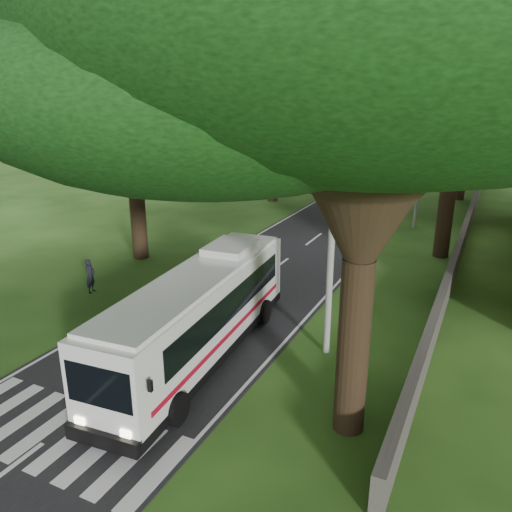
# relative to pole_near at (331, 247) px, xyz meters

# --- Properties ---
(ground) EXTENTS (140.00, 140.00, 0.00)m
(ground) POSITION_rel_pole_near_xyz_m (-5.50, -6.00, -4.18)
(ground) COLOR #204212
(ground) RESTS_ON ground
(road) EXTENTS (8.00, 120.00, 0.04)m
(road) POSITION_rel_pole_near_xyz_m (-5.50, 19.00, -4.17)
(road) COLOR black
(road) RESTS_ON ground
(crosswalk) EXTENTS (8.00, 3.00, 0.01)m
(crosswalk) POSITION_rel_pole_near_xyz_m (-5.50, -8.00, -4.18)
(crosswalk) COLOR silver
(crosswalk) RESTS_ON ground
(property_wall) EXTENTS (0.35, 50.00, 1.20)m
(property_wall) POSITION_rel_pole_near_xyz_m (3.50, 18.00, -3.58)
(property_wall) COLOR #383533
(property_wall) RESTS_ON ground
(pole_near) EXTENTS (1.60, 0.24, 8.00)m
(pole_near) POSITION_rel_pole_near_xyz_m (0.00, 0.00, 0.00)
(pole_near) COLOR gray
(pole_near) RESTS_ON ground
(pole_mid) EXTENTS (1.60, 0.24, 8.00)m
(pole_mid) POSITION_rel_pole_near_xyz_m (0.00, 20.00, 0.00)
(pole_mid) COLOR gray
(pole_mid) RESTS_ON ground
(pole_far) EXTENTS (1.60, 0.24, 8.00)m
(pole_far) POSITION_rel_pole_near_xyz_m (0.00, 40.00, 0.00)
(pole_far) COLOR gray
(pole_far) RESTS_ON ground
(tree_l_mida) EXTENTS (16.37, 16.37, 15.08)m
(tree_l_mida) POSITION_rel_pole_near_xyz_m (-13.50, 6.00, 7.36)
(tree_l_mida) COLOR black
(tree_l_mida) RESTS_ON ground
(tree_l_midb) EXTENTS (16.05, 16.05, 16.04)m
(tree_l_midb) POSITION_rel_pole_near_xyz_m (-13.00, 24.00, 8.36)
(tree_l_midb) COLOR black
(tree_l_midb) RESTS_ON ground
(tree_l_far) EXTENTS (15.78, 15.78, 16.14)m
(tree_l_far) POSITION_rel_pole_near_xyz_m (-14.00, 42.00, 8.51)
(tree_l_far) COLOR black
(tree_l_far) RESTS_ON ground
(tree_r_near) EXTENTS (15.68, 15.68, 13.93)m
(tree_r_near) POSITION_rel_pole_near_xyz_m (2.00, -4.00, 6.35)
(tree_r_near) COLOR black
(tree_r_near) RESTS_ON ground
(tree_r_mida) EXTENTS (12.50, 12.50, 15.54)m
(tree_r_mida) POSITION_rel_pole_near_xyz_m (2.50, 14.00, 8.47)
(tree_r_mida) COLOR black
(tree_r_mida) RESTS_ON ground
(tree_r_midb) EXTENTS (15.92, 15.92, 15.73)m
(tree_r_midb) POSITION_rel_pole_near_xyz_m (2.00, 32.00, 8.08)
(tree_r_midb) COLOR black
(tree_r_midb) RESTS_ON ground
(tree_r_far) EXTENTS (15.60, 15.60, 13.90)m
(tree_r_far) POSITION_rel_pole_near_xyz_m (3.00, 50.00, 6.34)
(tree_r_far) COLOR black
(tree_r_far) RESTS_ON ground
(coach_bus) EXTENTS (3.32, 11.44, 3.33)m
(coach_bus) POSITION_rel_pole_near_xyz_m (-4.08, -2.36, -2.39)
(coach_bus) COLOR white
(coach_bus) RESTS_ON ground
(distant_car_a) EXTENTS (1.60, 3.74, 1.26)m
(distant_car_a) POSITION_rel_pole_near_xyz_m (-6.30, 31.33, -3.52)
(distant_car_a) COLOR silver
(distant_car_a) RESTS_ON road
(distant_car_c) EXTENTS (2.24, 5.17, 1.48)m
(distant_car_c) POSITION_rel_pole_near_xyz_m (-3.05, 53.18, -3.41)
(distant_car_c) COLOR maroon
(distant_car_c) RESTS_ON road
(pedestrian) EXTENTS (0.54, 0.70, 1.69)m
(pedestrian) POSITION_rel_pole_near_xyz_m (-12.26, 0.60, -3.33)
(pedestrian) COLOR black
(pedestrian) RESTS_ON ground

